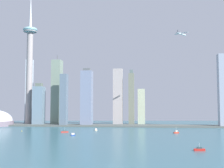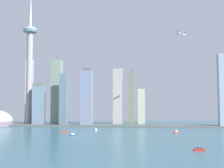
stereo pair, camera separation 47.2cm
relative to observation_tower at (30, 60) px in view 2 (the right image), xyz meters
name	(u,v)px [view 2 (the right image)]	position (x,y,z in m)	size (l,w,h in m)	color
ground_plane	(110,165)	(268.00, -495.57, -165.80)	(6000.00, 6000.00, 0.00)	#325F6E
waterfront_pier	(134,126)	(268.00, -26.04, -163.99)	(954.64, 61.26, 3.61)	#515754
observation_tower	(30,60)	(0.00, 0.00, 0.00)	(36.67, 36.67, 340.36)	gray
skyscraper_0	(118,97)	(224.41, 32.41, -93.97)	(24.06, 17.24, 143.65)	#A39997
skyscraper_1	(64,100)	(100.51, -32.69, -103.58)	(16.44, 19.38, 124.43)	slate
skyscraper_2	(223,90)	(467.70, -35.99, -83.21)	(19.23, 20.90, 165.18)	#939CAF
skyscraper_3	(39,105)	(32.26, -15.87, -116.25)	(25.64, 23.54, 104.33)	slate
skyscraper_4	(141,107)	(283.87, 58.42, -119.51)	(18.51, 24.90, 92.57)	#AAB396
skyscraper_5	(57,92)	(69.36, 11.84, -82.95)	(23.52, 27.68, 180.16)	gray
skyscraper_6	(29,92)	(-16.53, 42.15, -78.83)	(16.95, 15.65, 173.94)	#AAB6C3
skyscraper_7	(131,98)	(259.31, 26.59, -98.73)	(14.24, 13.48, 140.00)	slate
skyscraper_8	(87,98)	(153.25, -18.34, -98.15)	(27.02, 25.95, 139.16)	slate
boat_0	(65,132)	(151.44, -207.52, -164.36)	(13.42, 8.47, 8.65)	#A82F27
boat_2	(73,135)	(179.00, -257.78, -164.51)	(11.03, 18.88, 3.61)	navy
boat_3	(96,130)	(199.23, -154.87, -164.39)	(6.87, 11.97, 3.94)	beige
boat_4	(176,132)	(347.79, -198.63, -163.98)	(9.92, 7.38, 10.76)	#B22A18
boat_6	(199,149)	(350.71, -410.11, -164.25)	(11.65, 4.28, 8.26)	#B32019
channel_buoy_0	(22,131)	(65.27, -191.62, -164.62)	(1.02, 1.02, 2.36)	yellow
airplane	(181,34)	(371.80, -97.07, 33.79)	(26.98, 28.25, 8.35)	#B3C1C8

